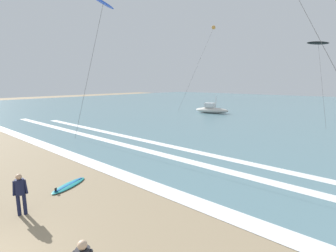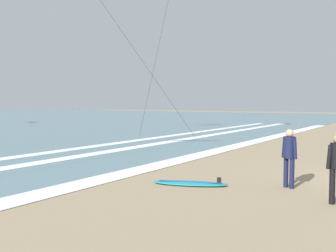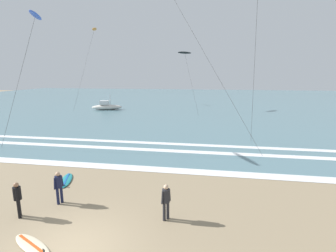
{
  "view_description": "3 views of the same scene",
  "coord_description": "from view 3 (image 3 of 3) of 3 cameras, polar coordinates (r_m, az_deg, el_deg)",
  "views": [
    {
      "loc": [
        7.49,
        -0.01,
        4.92
      ],
      "look_at": [
        -0.83,
        9.56,
        2.66
      ],
      "focal_mm": 26.73,
      "sensor_mm": 36.0,
      "label": 1
    },
    {
      "loc": [
        -12.53,
        0.15,
        2.32
      ],
      "look_at": [
        -1.24,
        7.54,
        1.47
      ],
      "focal_mm": 40.22,
      "sensor_mm": 36.0,
      "label": 2
    },
    {
      "loc": [
        4.64,
        -7.13,
        6.09
      ],
      "look_at": [
        2.16,
        7.87,
        2.95
      ],
      "focal_mm": 26.77,
      "sensor_mm": 36.0,
      "label": 3
    }
  ],
  "objects": [
    {
      "name": "surfboard_right_spare",
      "position": [
        11.15,
        -28.55,
        -22.74
      ],
      "size": [
        2.15,
        1.45,
        0.25
      ],
      "color": "beige",
      "rests_on": "ground"
    },
    {
      "name": "wave_foam_outer_break",
      "position": [
        22.39,
        0.94,
        -4.08
      ],
      "size": [
        51.93,
        0.74,
        0.01
      ],
      "primitive_type": "cube",
      "color": "white",
      "rests_on": "ocean_surface"
    },
    {
      "name": "wave_foam_mid_break",
      "position": [
        20.81,
        -5.15,
        -5.36
      ],
      "size": [
        56.67,
        0.78,
        0.01
      ],
      "primitive_type": "cube",
      "color": "white",
      "rests_on": "ocean_surface"
    },
    {
      "name": "surfer_background_far",
      "position": [
        12.88,
        -31.06,
        -13.6
      ],
      "size": [
        0.37,
        0.46,
        1.6
      ],
      "color": "black",
      "rests_on": "ground"
    },
    {
      "name": "surfboard_foreground_flat",
      "position": [
        16.06,
        -22.17,
        -11.35
      ],
      "size": [
        1.31,
        2.18,
        0.25
      ],
      "color": "teal",
      "rests_on": "ground"
    },
    {
      "name": "offshore_boat",
      "position": [
        45.28,
        -13.8,
        4.31
      ],
      "size": [
        5.46,
        2.96,
        2.7
      ],
      "color": "beige",
      "rests_on": "ground"
    },
    {
      "name": "ocean_surface",
      "position": [
        60.17,
        4.94,
        5.82
      ],
      "size": [
        140.0,
        90.0,
        0.01
      ],
      "primitive_type": "cube",
      "color": "slate",
      "rests_on": "ground"
    },
    {
      "name": "surfer_right_near",
      "position": [
        13.25,
        -23.63,
        -12.16
      ],
      "size": [
        0.32,
        0.5,
        1.6
      ],
      "color": "#141938",
      "rests_on": "ground"
    },
    {
      "name": "kite_black_high_right",
      "position": [
        44.96,
        3.83,
        16.25
      ],
      "size": [
        4.25,
        8.55,
        9.98
      ],
      "color": "black",
      "rests_on": "ground"
    },
    {
      "name": "wave_foam_shoreline",
      "position": [
        17.04,
        -8.82,
        -9.37
      ],
      "size": [
        55.93,
        0.98,
        0.01
      ],
      "primitive_type": "cube",
      "color": "white",
      "rests_on": "ocean_surface"
    },
    {
      "name": "kite_orange_far_left",
      "position": [
        57.2,
        -16.47,
        20.27
      ],
      "size": [
        2.49,
        13.92,
        15.44
      ],
      "color": "orange",
      "rests_on": "ground"
    },
    {
      "name": "kite_blue_high_left",
      "position": [
        23.52,
        -27.97,
        21.24
      ],
      "size": [
        4.94,
        3.19,
        10.79
      ],
      "color": "blue",
      "rests_on": "ground"
    },
    {
      "name": "surfer_left_near",
      "position": [
        10.96,
        -0.46,
        -16.27
      ],
      "size": [
        0.4,
        0.44,
        1.6
      ],
      "color": "#232328",
      "rests_on": "ground"
    },
    {
      "name": "ground_plane",
      "position": [
        10.47,
        -21.06,
        -24.8
      ],
      "size": [
        160.0,
        160.0,
        0.0
      ],
      "primitive_type": "plane",
      "color": "#937F60"
    }
  ]
}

